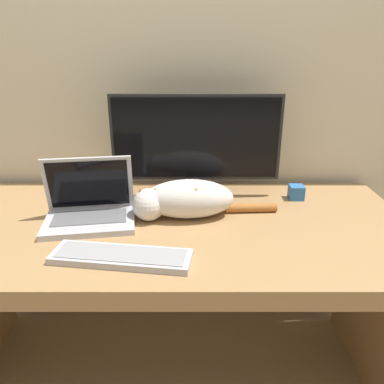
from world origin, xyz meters
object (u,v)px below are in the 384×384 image
at_px(monitor, 195,146).
at_px(laptop, 89,209).
at_px(external_keyboard, 121,257).
at_px(cat, 183,199).

bearing_deg(monitor, laptop, -147.29).
xyz_separation_m(laptop, external_keyboard, (0.15, -0.25, -0.03)).
height_order(monitor, external_keyboard, monitor).
xyz_separation_m(laptop, cat, (0.32, 0.04, 0.02)).
relative_size(monitor, external_keyboard, 1.59).
bearing_deg(monitor, external_keyboard, -114.07).
bearing_deg(laptop, cat, -2.03).
height_order(laptop, cat, laptop).
bearing_deg(external_keyboard, monitor, 73.81).
height_order(monitor, cat, monitor).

